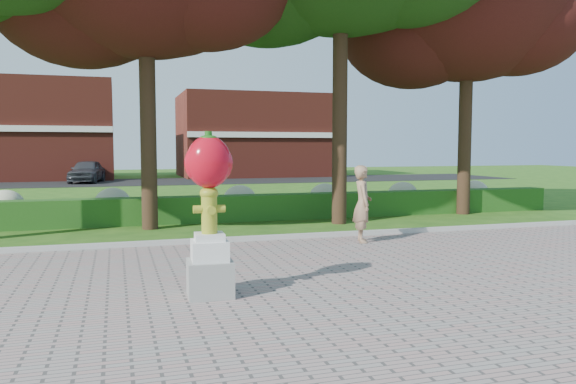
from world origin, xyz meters
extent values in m
plane|color=#255214|center=(0.00, 0.00, 0.00)|extent=(100.00, 100.00, 0.00)
cube|color=gray|center=(0.00, -4.00, 0.02)|extent=(40.00, 14.00, 0.04)
cube|color=#ADADA5|center=(0.00, 3.00, 0.07)|extent=(40.00, 0.18, 0.15)
cube|color=#174D16|center=(0.00, 7.00, 0.40)|extent=(24.00, 0.70, 0.80)
ellipsoid|color=#BAC395|center=(-6.00, 8.00, 0.55)|extent=(1.10, 1.10, 0.99)
ellipsoid|color=#BAC395|center=(-3.00, 8.00, 0.55)|extent=(1.10, 1.10, 0.99)
ellipsoid|color=#BAC395|center=(1.00, 8.00, 0.55)|extent=(1.10, 1.10, 0.99)
ellipsoid|color=#BAC395|center=(4.00, 8.00, 0.55)|extent=(1.10, 1.10, 0.99)
ellipsoid|color=#BAC395|center=(7.00, 8.00, 0.55)|extent=(1.10, 1.10, 0.99)
ellipsoid|color=#BAC395|center=(10.00, 8.00, 0.55)|extent=(1.10, 1.10, 0.99)
cube|color=black|center=(0.00, 28.00, 0.01)|extent=(50.00, 8.00, 0.02)
cube|color=maroon|center=(-10.00, 34.00, 3.50)|extent=(14.00, 8.00, 7.00)
cube|color=maroon|center=(8.00, 34.00, 3.20)|extent=(12.00, 8.00, 6.40)
cylinder|color=black|center=(-2.00, 6.00, 3.08)|extent=(0.44, 0.44, 6.16)
cylinder|color=black|center=(3.50, 5.50, 3.64)|extent=(0.44, 0.44, 7.28)
cylinder|color=black|center=(8.50, 6.50, 2.94)|extent=(0.44, 0.44, 5.88)
ellipsoid|color=black|center=(6.92, 7.34, 6.30)|extent=(5.04, 5.04, 4.03)
ellipsoid|color=black|center=(9.97, 5.87, 6.51)|extent=(4.62, 4.62, 3.70)
cube|color=gray|center=(-1.56, -1.71, 0.31)|extent=(0.71, 0.71, 0.54)
cube|color=silver|center=(-1.56, -1.71, 0.73)|extent=(0.57, 0.57, 0.30)
cube|color=silver|center=(-1.56, -1.71, 0.94)|extent=(0.46, 0.46, 0.11)
cylinder|color=#989C22|center=(-1.56, -1.71, 1.30)|extent=(0.24, 0.24, 0.61)
ellipsoid|color=#989C22|center=(-1.56, -1.71, 1.60)|extent=(0.28, 0.28, 0.20)
cylinder|color=#989C22|center=(-1.74, -1.71, 1.36)|extent=(0.13, 0.12, 0.12)
cylinder|color=#989C22|center=(-1.39, -1.71, 1.36)|extent=(0.13, 0.12, 0.12)
cylinder|color=#989C22|center=(-1.56, -1.87, 1.36)|extent=(0.13, 0.13, 0.13)
cylinder|color=#989C22|center=(-1.56, -1.71, 1.69)|extent=(0.09, 0.09, 0.05)
ellipsoid|color=red|center=(-1.56, -1.71, 2.06)|extent=(0.68, 0.61, 0.79)
ellipsoid|color=red|center=(-1.76, -1.71, 2.04)|extent=(0.33, 0.33, 0.50)
ellipsoid|color=red|center=(-1.37, -1.71, 2.04)|extent=(0.33, 0.33, 0.50)
cylinder|color=#1C5D15|center=(-1.56, -1.71, 2.45)|extent=(0.11, 0.11, 0.13)
ellipsoid|color=#1C5D15|center=(-1.56, -1.71, 2.42)|extent=(0.26, 0.26, 0.09)
imported|color=#9E785A|center=(2.67, 2.04, 0.95)|extent=(0.58, 0.75, 1.82)
imported|color=#3E4046|center=(-4.66, 28.42, 0.76)|extent=(2.49, 4.56, 1.47)
camera|label=1|loc=(-2.89, -10.04, 2.28)|focal=35.00mm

